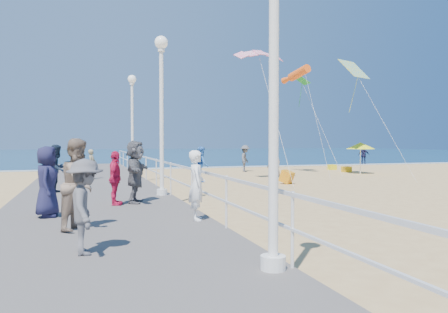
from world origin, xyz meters
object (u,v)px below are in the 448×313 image
object	(u,v)px
spectator_6	(92,164)
beach_umbrella	(360,146)
box_kite	(287,178)
spectator_4	(47,182)
spectator_5	(135,172)
woman_holding_toddler	(197,185)
beach_chair_right	(347,169)
spectator_1	(79,184)
lamp_post_far	(132,114)
lamp_post_mid	(162,98)
spectator_2	(85,207)
beach_walker_a	(245,158)
spectator_7	(57,169)
beach_chair_left	(332,167)
toddler_held	(201,164)
spectator_3	(115,178)
lamp_post_near	(274,36)
beach_walker_b	(364,155)
beach_walker_c	(274,162)

from	to	relation	value
spectator_6	beach_umbrella	distance (m)	17.80
box_kite	beach_umbrella	distance (m)	9.32
spectator_4	spectator_5	size ratio (longest dim) A/B	0.92
spectator_6	spectator_4	bearing A→B (deg)	-163.26
woman_holding_toddler	beach_chair_right	bearing A→B (deg)	-31.33
spectator_5	beach_chair_right	xyz separation A→B (m)	(16.54, 14.03, -1.12)
spectator_1	box_kite	size ratio (longest dim) A/B	3.11
lamp_post_far	beach_umbrella	distance (m)	15.54
lamp_post_mid	box_kite	bearing A→B (deg)	37.79
spectator_6	spectator_5	bearing A→B (deg)	-149.90
spectator_4	spectator_2	bearing A→B (deg)	-163.68
woman_holding_toddler	beach_walker_a	xyz separation A→B (m)	(8.76, 19.96, -0.24)
spectator_4	box_kite	world-z (taller)	spectator_4
spectator_4	spectator_5	bearing A→B (deg)	-48.18
woman_holding_toddler	spectator_7	xyz separation A→B (m)	(-3.34, 6.69, 0.04)
beach_umbrella	spectator_1	bearing A→B (deg)	-138.67
woman_holding_toddler	beach_chair_left	world-z (taller)	woman_holding_toddler
toddler_held	spectator_6	world-z (taller)	toddler_held
spectator_4	beach_umbrella	xyz separation A→B (m)	(18.70, 14.01, 0.66)
spectator_3	spectator_4	xyz separation A→B (m)	(-1.68, -1.49, 0.08)
lamp_post_far	toddler_held	bearing A→B (deg)	-89.58
lamp_post_near	beach_chair_left	bearing A→B (deg)	56.48
toddler_held	beach_walker_b	distance (m)	34.36
lamp_post_near	lamp_post_mid	world-z (taller)	same
spectator_2	spectator_3	xyz separation A→B (m)	(0.84, 5.36, 0.00)
toddler_held	box_kite	bearing A→B (deg)	-24.44
box_kite	beach_chair_left	distance (m)	12.37
spectator_2	woman_holding_toddler	bearing A→B (deg)	-46.21
lamp_post_mid	spectator_7	xyz separation A→B (m)	(-3.39, 1.78, -2.41)
spectator_1	beach_umbrella	size ratio (longest dim) A/B	0.87
toddler_held	lamp_post_far	bearing A→B (deg)	10.99
spectator_6	beach_umbrella	size ratio (longest dim) A/B	0.67
spectator_1	spectator_5	xyz separation A→B (m)	(1.55, 3.56, -0.02)
lamp_post_near	box_kite	bearing A→B (deg)	63.12
spectator_2	beach_chair_right	size ratio (longest dim) A/B	2.78
beach_walker_c	beach_chair_right	xyz separation A→B (m)	(6.75, 2.37, -0.72)
beach_chair_right	beach_walker_a	bearing A→B (deg)	158.57
spectator_1	beach_chair_left	xyz separation A→B (m)	(18.48, 20.15, -1.13)
lamp_post_near	spectator_2	world-z (taller)	lamp_post_near
spectator_6	spectator_7	bearing A→B (deg)	-169.85
beach_chair_left	beach_chair_right	size ratio (longest dim) A/B	1.00
spectator_2	beach_chair_right	bearing A→B (deg)	-42.70
lamp_post_near	lamp_post_far	distance (m)	18.00
beach_walker_b	toddler_held	bearing A→B (deg)	87.01
toddler_held	box_kite	size ratio (longest dim) A/B	1.40
lamp_post_near	beach_umbrella	bearing A→B (deg)	51.92
lamp_post_near	box_kite	world-z (taller)	lamp_post_near
lamp_post_far	beach_chair_left	xyz separation A→B (m)	(15.87, 5.95, -3.46)
lamp_post_far	spectator_5	xyz separation A→B (m)	(-1.07, -10.64, -2.34)
spectator_6	beach_umbrella	world-z (taller)	beach_umbrella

